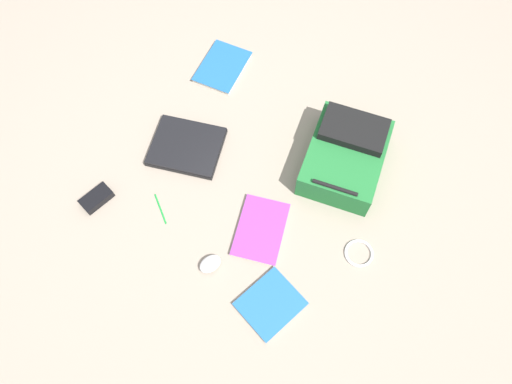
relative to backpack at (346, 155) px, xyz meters
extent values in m
plane|color=gray|center=(0.27, 0.32, -0.08)|extent=(3.83, 3.83, 0.00)
cube|color=#1E662D|center=(0.00, 0.01, -0.01)|extent=(0.41, 0.49, 0.14)
cube|color=black|center=(0.02, -0.08, 0.08)|extent=(0.31, 0.24, 0.04)
cylinder|color=black|center=(-0.05, 0.19, 0.07)|extent=(0.19, 0.07, 0.02)
cube|color=black|center=(0.62, 0.34, -0.07)|extent=(0.39, 0.36, 0.02)
cube|color=black|center=(0.62, 0.34, -0.05)|extent=(0.38, 0.35, 0.01)
cube|color=silver|center=(-0.09, 0.70, -0.07)|extent=(0.24, 0.26, 0.01)
cube|color=#1E5999|center=(-0.09, 0.70, -0.06)|extent=(0.24, 0.26, 0.00)
cube|color=silver|center=(0.12, 0.47, -0.07)|extent=(0.27, 0.32, 0.02)
cube|color=purple|center=(0.12, 0.47, -0.06)|extent=(0.28, 0.33, 0.00)
cube|color=silver|center=(0.76, -0.11, -0.07)|extent=(0.24, 0.30, 0.02)
cube|color=#1E5999|center=(0.76, -0.11, -0.06)|extent=(0.25, 0.31, 0.00)
ellipsoid|color=silver|center=(0.20, 0.71, -0.06)|extent=(0.09, 0.11, 0.04)
torus|color=silver|center=(-0.27, 0.32, -0.07)|extent=(0.12, 0.12, 0.01)
cube|color=black|center=(0.77, 0.77, -0.06)|extent=(0.10, 0.15, 0.03)
cylinder|color=#198C33|center=(0.52, 0.64, -0.07)|extent=(0.13, 0.08, 0.01)
camera|label=1|loc=(-0.28, 1.07, 1.83)|focal=33.97mm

